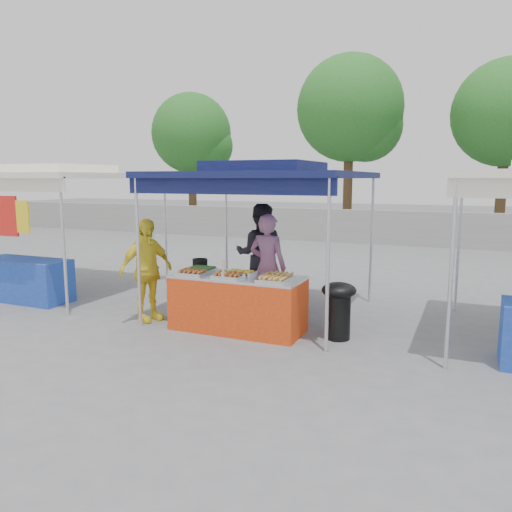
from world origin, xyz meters
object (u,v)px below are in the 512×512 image
at_px(helper_man, 260,254).
at_px(vendor_woman, 268,267).
at_px(cooking_pot, 200,263).
at_px(wok_burner, 339,305).
at_px(vendor_table, 238,303).
at_px(customer_person, 146,270).

bearing_deg(helper_man, vendor_woman, 102.21).
xyz_separation_m(cooking_pot, wok_burner, (2.37, -0.17, -0.43)).
distance_m(vendor_table, helper_man, 1.76).
bearing_deg(helper_man, customer_person, 37.03).
distance_m(cooking_pot, wok_burner, 2.41).
height_order(vendor_woman, helper_man, helper_man).
bearing_deg(helper_man, vendor_table, 83.90).
relative_size(wok_burner, customer_person, 0.50).
bearing_deg(cooking_pot, helper_man, 67.39).
xyz_separation_m(vendor_woman, helper_man, (-0.53, 0.93, 0.05)).
xyz_separation_m(vendor_table, customer_person, (-1.58, -0.10, 0.41)).
height_order(wok_burner, helper_man, helper_man).
distance_m(wok_burner, vendor_woman, 1.45).
xyz_separation_m(helper_man, customer_person, (-1.25, -1.75, -0.09)).
height_order(vendor_table, vendor_woman, vendor_woman).
bearing_deg(customer_person, wok_burner, -64.76).
height_order(vendor_table, customer_person, customer_person).
bearing_deg(vendor_table, wok_burner, 7.97).
distance_m(wok_burner, customer_person, 3.12).
distance_m(wok_burner, helper_man, 2.37).
relative_size(cooking_pot, customer_person, 0.15).
bearing_deg(vendor_woman, cooking_pot, 22.71).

